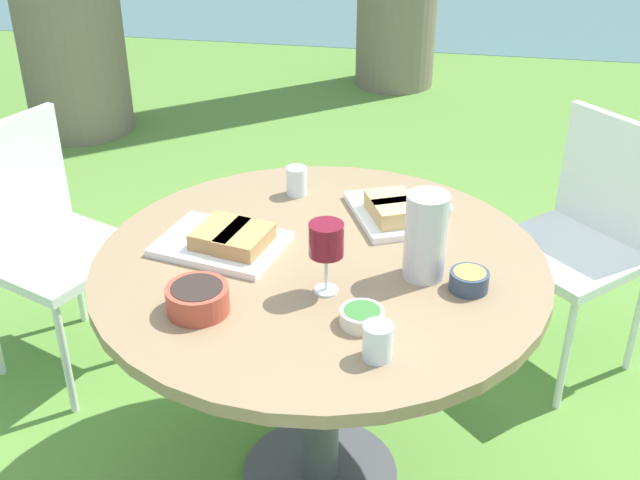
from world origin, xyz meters
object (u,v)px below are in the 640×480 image
dining_table (320,298)px  chair_near_left (587,227)px  water_pitcher (426,236)px  chair_near_right (41,230)px

dining_table → chair_near_left: bearing=44.5°
dining_table → chair_near_left: chair_near_left is taller
dining_table → water_pitcher: 0.35m
chair_near_right → water_pitcher: 1.43m
chair_near_left → water_pitcher: size_ratio=3.96×
dining_table → chair_near_right: (-1.04, 0.42, -0.12)m
chair_near_left → water_pitcher: 1.02m
chair_near_right → dining_table: bearing=-22.2°
dining_table → water_pitcher: (0.27, -0.03, 0.23)m
chair_near_left → chair_near_right: size_ratio=1.00×
dining_table → water_pitcher: bearing=-5.6°
water_pitcher → dining_table: bearing=174.4°
chair_near_left → chair_near_right: same height
chair_near_left → water_pitcher: (-0.52, -0.80, 0.36)m
dining_table → water_pitcher: size_ratio=5.27×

